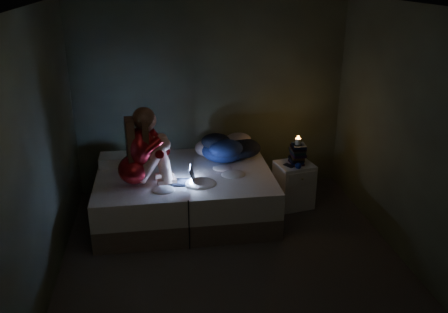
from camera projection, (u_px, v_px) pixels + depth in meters
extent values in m
cube|color=#433C37|center=(233.00, 261.00, 5.05)|extent=(3.60, 3.80, 0.02)
cube|color=silver|center=(235.00, 5.00, 4.08)|extent=(3.60, 3.80, 0.02)
cube|color=#303326|center=(211.00, 97.00, 6.32)|extent=(3.60, 0.02, 2.60)
cube|color=#303326|center=(286.00, 258.00, 2.81)|extent=(3.60, 0.02, 2.60)
cube|color=#303326|center=(39.00, 157.00, 4.32)|extent=(0.02, 3.80, 2.60)
cube|color=#303326|center=(409.00, 138.00, 4.80)|extent=(0.02, 3.80, 2.60)
cube|color=silver|center=(118.00, 160.00, 5.98)|extent=(0.44, 0.31, 0.13)
cube|color=silver|center=(294.00, 185.00, 6.12)|extent=(0.51, 0.47, 0.59)
cylinder|color=beige|center=(298.00, 141.00, 5.90)|extent=(0.07, 0.07, 0.08)
cube|color=black|center=(288.00, 165.00, 5.96)|extent=(0.12, 0.16, 0.01)
sphere|color=navy|center=(296.00, 166.00, 5.84)|extent=(0.08, 0.08, 0.08)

